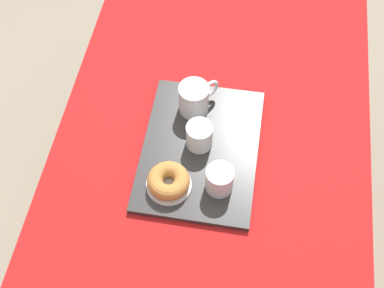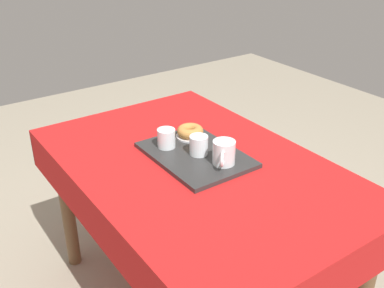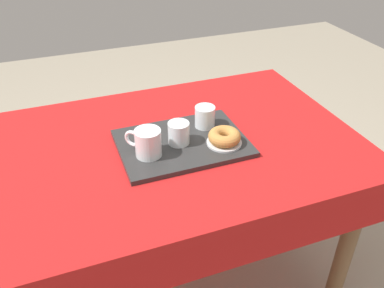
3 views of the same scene
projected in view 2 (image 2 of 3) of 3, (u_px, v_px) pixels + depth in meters
dining_table at (197, 184)px, 1.82m from camera, size 1.36×0.89×0.74m
serving_tray at (196, 155)px, 1.82m from camera, size 0.44×0.32×0.02m
tea_mug_left at (224, 153)px, 1.72m from camera, size 0.11×0.11×0.09m
water_glass_near at (166, 139)px, 1.85m from camera, size 0.07×0.07×0.08m
water_glass_far at (199, 146)px, 1.79m from camera, size 0.07×0.07×0.08m
donut_plate_left at (190, 136)px, 1.94m from camera, size 0.12×0.12×0.01m
sugar_donut_left at (190, 131)px, 1.93m from camera, size 0.11×0.11×0.04m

